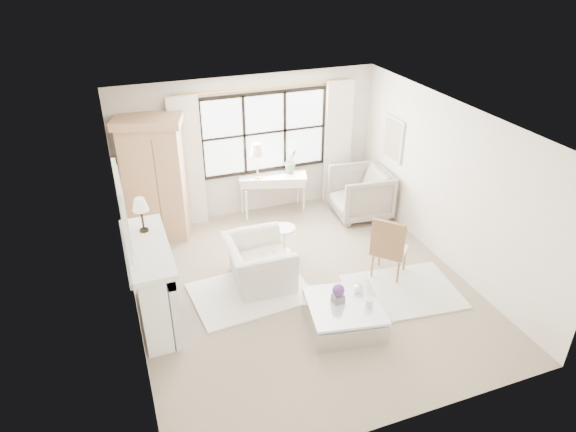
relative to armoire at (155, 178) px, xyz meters
name	(u,v)px	position (x,y,z in m)	size (l,w,h in m)	color
floor	(303,287)	(1.83, -2.41, -1.14)	(5.50, 5.50, 0.00)	tan
ceiling	(305,121)	(1.83, -2.41, 1.56)	(5.50, 5.50, 0.00)	white
wall_back	(249,147)	(1.83, 0.34, 0.21)	(5.00, 5.00, 0.00)	silver
wall_front	(406,332)	(1.83, -5.16, 0.21)	(5.00, 5.00, 0.00)	beige
wall_left	(126,243)	(-0.67, -2.41, 0.21)	(5.50, 5.50, 0.00)	white
wall_right	(449,186)	(4.33, -2.41, 0.21)	(5.50, 5.50, 0.00)	white
window_pane	(265,133)	(2.13, 0.32, 0.46)	(2.40, 0.02, 1.50)	silver
window_frame	(265,133)	(2.13, 0.31, 0.46)	(2.50, 0.04, 1.50)	black
curtain_rod	(265,87)	(2.13, 0.26, 1.33)	(0.04, 0.04, 3.30)	gold
curtain_left	(188,163)	(0.63, 0.24, 0.10)	(0.55, 0.10, 2.47)	white
curtain_right	(338,143)	(3.63, 0.24, 0.10)	(0.55, 0.10, 2.47)	white
fireplace	(150,283)	(-0.44, -2.41, -0.49)	(0.58, 1.66, 1.26)	white
mirror_frame	(122,209)	(-0.64, -2.41, 0.70)	(0.05, 1.15, 0.95)	white
mirror_glass	(125,209)	(-0.61, -2.41, 0.70)	(0.02, 1.00, 0.80)	silver
art_frame	(393,139)	(4.30, -0.71, 0.41)	(0.04, 0.62, 0.82)	silver
art_canvas	(392,139)	(4.28, -0.71, 0.41)	(0.01, 0.52, 0.72)	#BBAB91
mantel_lamp	(140,206)	(-0.40, -2.02, 0.51)	(0.22, 0.22, 0.51)	black
armoire	(155,178)	(0.00, 0.00, 0.00)	(1.27, 0.99, 2.24)	tan
console_table	(273,194)	(2.21, 0.11, -0.74)	(1.37, 0.81, 0.80)	white
console_lamp	(257,150)	(1.90, 0.10, 0.22)	(0.28, 0.28, 0.69)	#C58E44
orchid_plant	(291,161)	(2.59, 0.10, -0.09)	(0.27, 0.22, 0.50)	#5E7D53
side_table	(284,236)	(1.89, -1.38, -0.81)	(0.40, 0.40, 0.51)	white
rug_left	(251,292)	(1.02, -2.28, -1.12)	(1.76, 1.24, 0.03)	white
rug_right	(402,292)	(3.23, -3.08, -1.12)	(1.67, 1.25, 0.03)	silver
club_armchair	(259,262)	(1.24, -2.03, -0.78)	(1.11, 0.97, 0.72)	silver
wingback_chair	(360,193)	(3.76, -0.60, -0.66)	(1.02, 1.05, 0.95)	#A19888
french_chair	(389,259)	(3.24, -2.60, -0.83)	(0.68, 0.68, 1.08)	olive
coffee_table	(344,315)	(2.04, -3.46, -0.96)	(1.16, 1.16, 0.38)	silver
planter_box	(338,298)	(1.97, -3.37, -0.70)	(0.15, 0.15, 0.11)	slate
planter_flowers	(339,290)	(1.97, -3.37, -0.56)	(0.17, 0.17, 0.17)	#592F76
pillar_candle	(369,303)	(2.32, -3.63, -0.70)	(0.09, 0.09, 0.12)	beige
coffee_vase	(359,287)	(2.34, -3.27, -0.68)	(0.15, 0.15, 0.16)	white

